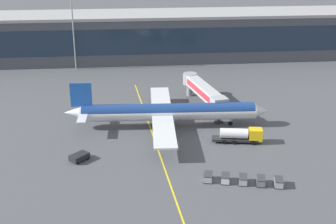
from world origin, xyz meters
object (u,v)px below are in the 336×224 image
(baggage_cart_3, at_px, (261,181))
(baggage_cart_2, at_px, (243,180))
(baggage_cart_4, at_px, (279,182))
(pushback_tug, at_px, (80,157))
(baggage_cart_0, at_px, (208,177))
(baggage_cart_1, at_px, (225,178))
(fuel_tanker, at_px, (241,135))
(main_airliner, at_px, (167,112))

(baggage_cart_3, bearing_deg, baggage_cart_2, 165.67)
(baggage_cart_2, relative_size, baggage_cart_4, 1.00)
(pushback_tug, bearing_deg, baggage_cart_0, -23.71)
(baggage_cart_1, height_order, baggage_cart_3, same)
(baggage_cart_0, bearing_deg, pushback_tug, 156.29)
(baggage_cart_1, height_order, baggage_cart_4, same)
(fuel_tanker, xyz_separation_m, baggage_cart_0, (-10.05, -16.04, -0.96))
(baggage_cart_3, distance_m, baggage_cart_4, 3.20)
(baggage_cart_4, bearing_deg, baggage_cart_1, 165.67)
(main_airliner, height_order, baggage_cart_0, main_airliner)
(baggage_cart_2, bearing_deg, main_airliner, 111.94)
(pushback_tug, xyz_separation_m, baggage_cart_2, (30.56, -12.28, -0.07))
(fuel_tanker, distance_m, baggage_cart_2, 18.06)
(baggage_cart_1, distance_m, baggage_cart_4, 9.60)
(main_airliner, bearing_deg, baggage_cart_1, -73.27)
(pushback_tug, xyz_separation_m, baggage_cart_3, (33.66, -13.07, -0.07))
(fuel_tanker, height_order, pushback_tug, fuel_tanker)
(baggage_cart_3, bearing_deg, main_airliner, 116.54)
(fuel_tanker, height_order, baggage_cart_2, fuel_tanker)
(baggage_cart_4, bearing_deg, baggage_cart_3, 165.67)
(fuel_tanker, distance_m, pushback_tug, 34.83)
(baggage_cart_2, bearing_deg, fuel_tanker, 77.69)
(baggage_cart_1, bearing_deg, main_airliner, 106.73)
(baggage_cart_0, xyz_separation_m, baggage_cart_1, (3.10, -0.79, 0.00))
(baggage_cart_4, bearing_deg, main_airliner, 120.58)
(fuel_tanker, distance_m, baggage_cart_1, 18.23)
(baggage_cart_3, bearing_deg, baggage_cart_0, 165.67)
(pushback_tug, xyz_separation_m, baggage_cart_0, (24.36, -10.70, -0.07))
(baggage_cart_1, relative_size, baggage_cart_4, 1.00)
(baggage_cart_2, bearing_deg, baggage_cart_4, -14.33)
(baggage_cart_4, bearing_deg, fuel_tanker, 96.99)
(baggage_cart_2, bearing_deg, pushback_tug, 158.11)
(baggage_cart_1, bearing_deg, baggage_cart_4, -14.33)
(baggage_cart_2, bearing_deg, baggage_cart_1, 165.67)
(baggage_cart_1, height_order, baggage_cart_2, same)
(pushback_tug, height_order, baggage_cart_3, baggage_cart_3)
(main_airliner, bearing_deg, fuel_tanker, -34.42)
(fuel_tanker, xyz_separation_m, baggage_cart_3, (-0.74, -18.41, -0.96))
(baggage_cart_1, xyz_separation_m, baggage_cart_3, (6.20, -1.58, 0.00))
(fuel_tanker, relative_size, pushback_tug, 2.56)
(baggage_cart_1, relative_size, baggage_cart_2, 1.00)
(fuel_tanker, height_order, baggage_cart_4, fuel_tanker)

